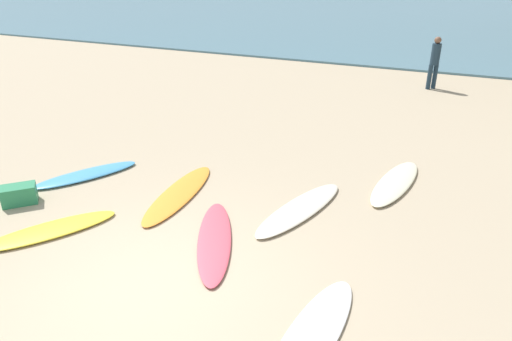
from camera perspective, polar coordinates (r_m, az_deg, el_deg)
name	(u,v)px	position (r m, az deg, el deg)	size (l,w,h in m)	color
ground_plane	(148,288)	(6.53, -13.07, -13.78)	(120.00, 120.00, 0.00)	tan
ocean_water	(419,11)	(38.51, 19.27, 17.86)	(120.00, 40.00, 0.08)	slate
surfboard_0	(50,230)	(8.13, -23.78, -6.67)	(0.56, 2.06, 0.08)	yellow
surfboard_1	(312,336)	(5.73, 6.80, -19.40)	(0.56, 2.24, 0.06)	white
surfboard_2	(215,240)	(7.25, -5.07, -8.43)	(0.51, 2.28, 0.07)	#DD4E5E
surfboard_3	(395,183)	(9.29, 16.60, -1.42)	(0.57, 2.23, 0.09)	beige
surfboard_4	(179,194)	(8.64, -9.37, -2.79)	(0.59, 2.44, 0.07)	orange
surfboard_5	(86,175)	(9.81, -19.99, -0.47)	(0.52, 2.04, 0.09)	#489DD2
surfboard_6	(300,209)	(8.06, 5.39, -4.67)	(0.57, 2.35, 0.08)	silver
beachgoer_mid	(435,60)	(16.19, 20.93, 12.41)	(0.39, 0.39, 1.65)	#1E3342
beach_cooler	(19,195)	(9.20, -26.89, -2.64)	(0.57, 0.34, 0.33)	#287F51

